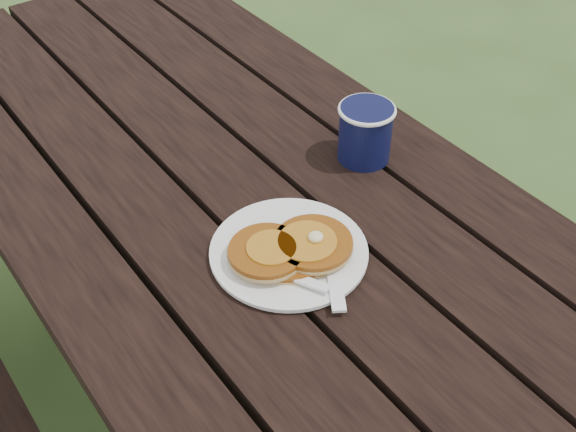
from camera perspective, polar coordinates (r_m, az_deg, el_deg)
picnic_table at (r=1.47m, az=-2.78°, el=-9.61°), size 1.36×1.80×0.75m
plate at (r=1.08m, az=0.07°, el=-2.89°), size 0.27×0.27×0.01m
pancake_stack at (r=1.06m, az=0.28°, el=-2.61°), size 0.18×0.14×0.04m
knife at (r=1.05m, az=3.53°, el=-3.84°), size 0.11×0.16×0.00m
fork at (r=1.03m, az=0.40°, el=-4.81°), size 0.10×0.16×0.01m
coffee_cup at (r=1.24m, az=6.14°, el=6.79°), size 0.10×0.10×0.10m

